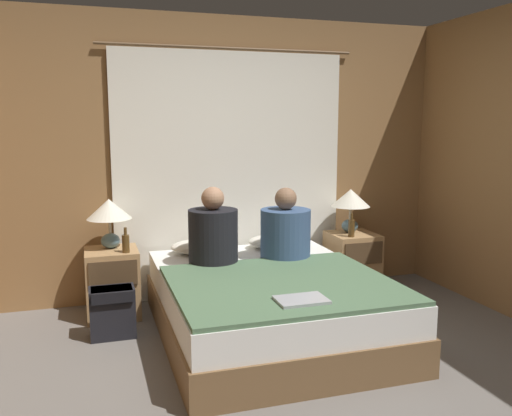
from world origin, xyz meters
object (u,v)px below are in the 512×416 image
Objects in this scene: bed at (268,305)px; person_left_in_bed at (213,234)px; lamp_left at (109,213)px; person_right_in_bed at (285,231)px; backpack_on_floor at (112,309)px; pillow_left at (201,246)px; beer_bottle_on_left_stand at (126,243)px; nightstand_left at (113,283)px; laptop_on_bed at (301,300)px; beer_bottle_on_right_stand at (351,228)px; nightstand_right at (352,262)px; pillow_right at (276,241)px; lamp_right at (351,201)px.

person_left_in_bed reaches higher than bed.
lamp_left is 0.69× the size of person_right_in_bed.
person_right_in_bed is at bearing 4.17° from backpack_on_floor.
beer_bottle_on_left_stand reaches higher than pillow_left.
nightstand_left is 1.83m from laptop_on_bed.
nightstand_left is 0.90× the size of person_left_in_bed.
pillow_left is 2.38× the size of beer_bottle_on_right_stand.
lamp_left is (-1.09, 0.82, 0.62)m from bed.
person_left_in_bed is at bearing -25.23° from nightstand_left.
lamp_left is 2.11m from beer_bottle_on_right_stand.
backpack_on_floor is at bearing -92.81° from lamp_left.
laptop_on_bed is (0.95, -1.35, -0.13)m from beer_bottle_on_left_stand.
lamp_left is 0.83m from backpack_on_floor.
pillow_left is (0.74, 0.04, 0.25)m from nightstand_left.
nightstand_right is 1.09× the size of pillow_right.
lamp_left and lamp_right have the same top height.
pillow_left is at bearing 178.57° from nightstand_right.
beer_bottle_on_left_stand reaches higher than bed.
pillow_right is 1.56m from laptop_on_bed.
nightstand_left is 1.36× the size of lamp_right.
lamp_right is at bearing 16.87° from person_left_in_bed.
beer_bottle_on_right_stand is at bearing -123.69° from nightstand_right.
person_right_in_bed is (0.63, -0.40, 0.17)m from pillow_left.
person_right_in_bed is at bearing -14.74° from nightstand_left.
person_left_in_bed is at bearing 129.09° from bed.
person_right_in_bed is at bearing -17.34° from lamp_left.
pillow_left is 1.64× the size of laptop_on_bed.
nightstand_right is 1.87m from laptop_on_bed.
laptop_on_bed is at bearing -78.30° from pillow_left.
laptop_on_bed is at bearing -125.84° from lamp_right.
lamp_right reaches higher than laptop_on_bed.
pillow_right is 1.64× the size of laptop_on_bed.
nightstand_right is 0.57m from lamp_right.
nightstand_right is at bearing 24.12° from person_right_in_bed.
pillow_left reaches higher than nightstand_left.
lamp_right is (0.00, 0.07, 0.57)m from nightstand_right.
bed is at bearing -50.91° from person_left_in_bed.
person_left_in_bed is at bearing -149.26° from pillow_right.
nightstand_right is at bearing -2.76° from pillow_right.
bed reaches higher than backpack_on_floor.
lamp_left is 0.66× the size of person_left_in_bed.
lamp_left is at bearing 177.59° from pillow_left.
beer_bottle_on_right_stand is (0.66, -0.16, 0.11)m from pillow_right.
pillow_right is at bearing 6.96° from beer_bottle_on_left_stand.
person_left_in_bed is (0.76, -0.36, 0.43)m from nightstand_left.
backpack_on_floor is (-0.03, -0.46, -0.07)m from nightstand_left.
person_left_in_bed reaches higher than laptop_on_bed.
person_left_in_bed is (-0.32, 0.40, 0.48)m from bed.
beer_bottle_on_right_stand is (1.32, 0.23, -0.07)m from person_left_in_bed.
person_left_in_bed is at bearing 7.32° from backpack_on_floor.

